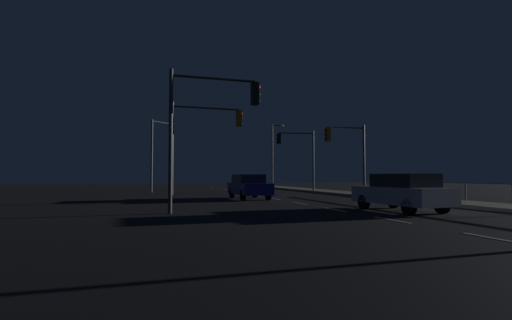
% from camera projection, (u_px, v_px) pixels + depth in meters
% --- Properties ---
extents(ground_plane, '(112.00, 112.00, 0.00)m').
position_uv_depth(ground_plane, '(296.00, 203.00, 20.84)').
color(ground_plane, black).
rests_on(ground_plane, ground).
extents(sidewalk_right, '(2.61, 77.00, 0.14)m').
position_uv_depth(sidewalk_right, '(413.00, 199.00, 22.96)').
color(sidewalk_right, gray).
rests_on(sidewalk_right, ground).
extents(lane_markings_center, '(0.14, 50.00, 0.01)m').
position_uv_depth(lane_markings_center, '(275.00, 199.00, 24.20)').
color(lane_markings_center, silver).
rests_on(lane_markings_center, ground).
extents(lane_edge_line, '(0.14, 53.00, 0.01)m').
position_uv_depth(lane_edge_line, '(348.00, 196.00, 27.32)').
color(lane_edge_line, silver).
rests_on(lane_edge_line, ground).
extents(car, '(2.07, 4.50, 1.57)m').
position_uv_depth(car, '(401.00, 192.00, 15.78)').
color(car, silver).
rests_on(car, ground).
extents(car_oncoming, '(1.91, 4.44, 1.57)m').
position_uv_depth(car_oncoming, '(249.00, 186.00, 24.22)').
color(car_oncoming, navy).
rests_on(car_oncoming, ground).
extents(traffic_light_far_right, '(3.51, 0.70, 5.46)m').
position_uv_depth(traffic_light_far_right, '(298.00, 148.00, 34.43)').
color(traffic_light_far_right, '#4C4C51').
rests_on(traffic_light_far_right, sidewalk_right).
extents(traffic_light_far_center, '(3.82, 0.35, 5.74)m').
position_uv_depth(traffic_light_far_center, '(210.00, 114.00, 15.50)').
color(traffic_light_far_center, '#38383D').
rests_on(traffic_light_far_center, ground).
extents(traffic_light_mid_left, '(3.15, 0.35, 4.92)m').
position_uv_depth(traffic_light_mid_left, '(347.00, 145.00, 26.13)').
color(traffic_light_mid_left, '#4C4C51').
rests_on(traffic_light_mid_left, sidewalk_right).
extents(traffic_light_near_left, '(4.19, 0.38, 5.65)m').
position_uv_depth(traffic_light_near_left, '(203.00, 132.00, 21.78)').
color(traffic_light_near_left, '#38383D').
rests_on(traffic_light_near_left, ground).
extents(street_lamp_median, '(1.19, 1.53, 7.85)m').
position_uv_depth(street_lamp_median, '(274.00, 150.00, 47.99)').
color(street_lamp_median, '#4C4C51').
rests_on(street_lamp_median, sidewalk_right).
extents(street_lamp_mid_block, '(2.04, 1.65, 6.60)m').
position_uv_depth(street_lamp_mid_block, '(156.00, 148.00, 34.63)').
color(street_lamp_mid_block, '#4C4C51').
rests_on(street_lamp_mid_block, ground).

